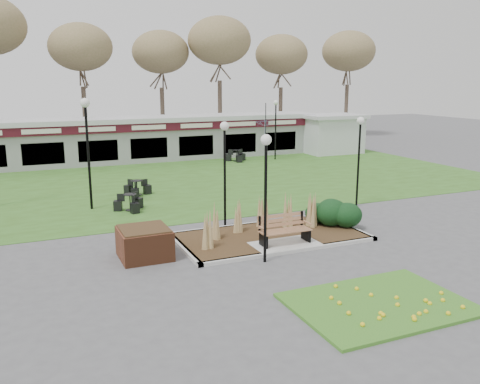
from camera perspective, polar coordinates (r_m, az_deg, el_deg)
name	(u,v)px	position (r m, az deg, el deg)	size (l,w,h in m)	color
ground	(287,249)	(16.53, 5.32, -6.34)	(100.00, 100.00, 0.00)	#515154
lawn	(179,181)	(27.30, -6.87, 1.20)	(34.00, 16.00, 0.02)	#365D1D
flower_bed	(379,303)	(12.96, 15.36, -11.91)	(4.20, 3.00, 0.16)	#2C7220
planting_bed	(301,223)	(18.15, 6.82, -3.44)	(6.75, 3.40, 1.27)	#372916
park_bench	(284,229)	(16.56, 4.94, -4.17)	(1.70, 0.66, 0.93)	#906341
brick_planter	(144,243)	(15.79, -10.68, -5.62)	(1.50, 1.50, 0.95)	brown
food_pavilion	(144,138)	(34.70, -10.76, 5.93)	(24.60, 3.40, 2.90)	#969699
service_hut	(331,133)	(38.26, 10.18, 6.51)	(4.40, 3.40, 2.83)	silver
tree_backdrop	(117,40)	(42.47, -13.70, 16.28)	(47.24, 5.24, 10.36)	#47382B
lamp_post_near_left	(225,151)	(18.34, -1.74, 4.65)	(0.32, 0.32, 3.87)	black
lamp_post_near_right	(266,170)	(14.61, 2.91, 2.46)	(0.32, 0.32, 3.82)	black
lamp_post_mid_left	(87,129)	(21.68, -16.84, 6.77)	(0.38, 0.38, 4.61)	black
lamp_post_mid_right	(360,142)	(21.90, 13.28, 5.51)	(0.32, 0.32, 3.82)	black
lamp_post_far_right	(276,116)	(34.34, 4.03, 8.46)	(0.33, 0.33, 3.99)	black
bistro_set_b	(137,190)	(24.26, -11.49, 0.19)	(1.24, 1.31, 0.71)	black
bistro_set_c	(130,205)	(21.48, -12.22, -1.44)	(1.30, 1.22, 0.70)	black
bistro_set_d	(237,157)	(33.74, -0.39, 3.90)	(1.40, 1.29, 0.75)	black
patio_umbrella	(265,133)	(35.31, 2.88, 6.59)	(2.74, 2.76, 2.66)	black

